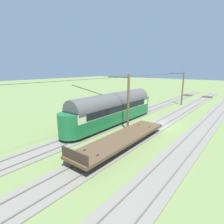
% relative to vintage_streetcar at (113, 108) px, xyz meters
% --- Properties ---
extents(ground_plane, '(220.00, 220.00, 0.00)m').
position_rel_vintage_streetcar_xyz_m(ground_plane, '(-5.12, -3.18, -2.26)').
color(ground_plane, olive).
extents(track_streetcar_siding, '(2.80, 80.00, 0.18)m').
position_rel_vintage_streetcar_xyz_m(track_streetcar_siding, '(-10.24, -3.50, -2.21)').
color(track_streetcar_siding, slate).
rests_on(track_streetcar_siding, ground).
extents(track_adjacent_siding, '(2.80, 80.00, 0.18)m').
position_rel_vintage_streetcar_xyz_m(track_adjacent_siding, '(-5.12, -3.50, -2.21)').
color(track_adjacent_siding, slate).
rests_on(track_adjacent_siding, ground).
extents(track_third_siding, '(2.80, 80.00, 0.18)m').
position_rel_vintage_streetcar_xyz_m(track_third_siding, '(0.00, -3.50, -2.21)').
color(track_third_siding, slate).
rests_on(track_third_siding, ground).
extents(vintage_streetcar, '(2.65, 17.23, 5.69)m').
position_rel_vintage_streetcar_xyz_m(vintage_streetcar, '(0.00, 0.00, 0.00)').
color(vintage_streetcar, '#196033').
rests_on(vintage_streetcar, ground).
extents(flatcar_adjacent, '(2.80, 12.43, 1.60)m').
position_rel_vintage_streetcar_xyz_m(flatcar_adjacent, '(-5.12, 5.27, -1.40)').
color(flatcar_adjacent, brown).
rests_on(flatcar_adjacent, ground).
extents(catenary_pole_foreground, '(3.18, 0.28, 6.85)m').
position_rel_vintage_streetcar_xyz_m(catenary_pole_foreground, '(-2.86, -19.51, 1.34)').
color(catenary_pole_foreground, brown).
rests_on(catenary_pole_foreground, ground).
extents(catenary_pole_mid_near, '(3.18, 0.28, 6.85)m').
position_rel_vintage_streetcar_xyz_m(catenary_pole_mid_near, '(-2.86, 0.90, 1.34)').
color(catenary_pole_mid_near, brown).
rests_on(catenary_pole_mid_near, ground).
extents(overhead_wire_run, '(2.98, 65.22, 0.18)m').
position_rel_vintage_streetcar_xyz_m(overhead_wire_run, '(-0.04, 10.24, 4.04)').
color(overhead_wire_run, black).
rests_on(overhead_wire_run, ground).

